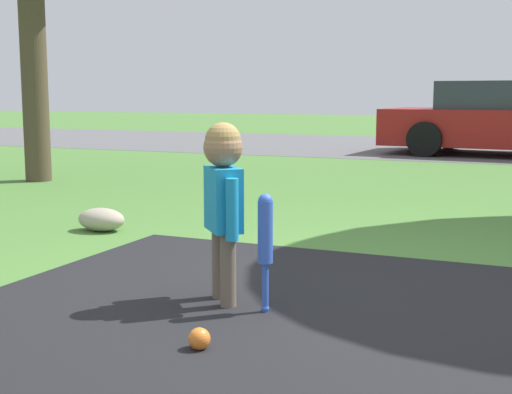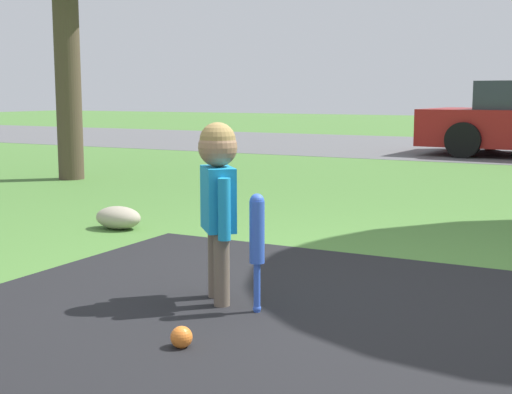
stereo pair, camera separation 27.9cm
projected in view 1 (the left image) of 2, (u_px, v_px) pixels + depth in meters
ground_plane at (358, 299)px, 3.62m from camera, size 60.00×60.00×0.00m
street_strip at (511, 150)px, 13.16m from camera, size 40.00×6.00×0.01m
child at (223, 187)px, 3.47m from camera, size 0.26×0.29×0.90m
baseball_bat at (265, 236)px, 3.34m from camera, size 0.07×0.07×0.57m
sports_ball at (199, 339)px, 2.89m from camera, size 0.09×0.09×0.09m
edging_rock at (101, 220)px, 5.39m from camera, size 0.38×0.26×0.17m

